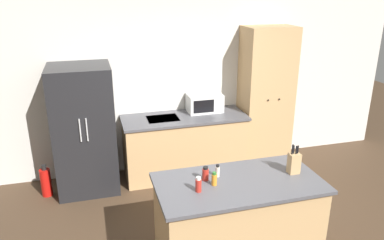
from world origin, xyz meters
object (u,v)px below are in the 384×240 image
at_px(spice_bottle_green_herb, 214,179).
at_px(spice_bottle_short_red, 205,174).
at_px(spice_bottle_amber_oil, 198,185).
at_px(pantry_cabinet, 266,97).
at_px(spice_bottle_tall_dark, 218,171).
at_px(fire_extinguisher, 46,182).
at_px(microwave, 204,103).
at_px(refrigerator, 84,129).
at_px(knife_block, 294,163).

bearing_deg(spice_bottle_green_herb, spice_bottle_short_red, 114.12).
xyz_separation_m(spice_bottle_amber_oil, spice_bottle_green_herb, (0.17, 0.07, -0.01)).
height_order(pantry_cabinet, spice_bottle_tall_dark, pantry_cabinet).
bearing_deg(fire_extinguisher, spice_bottle_amber_oil, -51.42).
bearing_deg(spice_bottle_green_herb, microwave, 74.97).
bearing_deg(refrigerator, spice_bottle_amber_oil, -64.00).
relative_size(pantry_cabinet, spice_bottle_amber_oil, 14.55).
relative_size(spice_bottle_tall_dark, spice_bottle_short_red, 0.91).
bearing_deg(pantry_cabinet, fire_extinguisher, -176.50).
xyz_separation_m(refrigerator, spice_bottle_green_herb, (1.16, -1.95, 0.12)).
distance_m(microwave, fire_extinguisher, 2.46).
xyz_separation_m(pantry_cabinet, knife_block, (-0.69, -2.05, -0.03)).
xyz_separation_m(refrigerator, spice_bottle_tall_dark, (1.25, -1.81, 0.12)).
relative_size(refrigerator, spice_bottle_short_red, 12.27).
xyz_separation_m(knife_block, spice_bottle_amber_oil, (-1.01, -0.09, -0.04)).
height_order(refrigerator, spice_bottle_green_herb, refrigerator).
bearing_deg(spice_bottle_tall_dark, spice_bottle_amber_oil, -139.93).
bearing_deg(knife_block, pantry_cabinet, 71.28).
bearing_deg(microwave, spice_bottle_green_herb, -105.03).
relative_size(refrigerator, knife_block, 5.56).
relative_size(refrigerator, fire_extinguisher, 3.83).
bearing_deg(knife_block, refrigerator, 135.84).
relative_size(refrigerator, spice_bottle_tall_dark, 13.43).
relative_size(refrigerator, microwave, 3.40).
xyz_separation_m(pantry_cabinet, spice_bottle_green_herb, (-1.53, -2.07, -0.08)).
relative_size(knife_block, fire_extinguisher, 0.69).
relative_size(pantry_cabinet, fire_extinguisher, 4.72).
xyz_separation_m(pantry_cabinet, spice_bottle_short_red, (-1.58, -1.96, -0.07)).
distance_m(spice_bottle_tall_dark, spice_bottle_short_red, 0.14).
xyz_separation_m(microwave, knife_block, (0.26, -2.12, -0.00)).
relative_size(pantry_cabinet, microwave, 4.19).
bearing_deg(pantry_cabinet, knife_block, -108.72).
height_order(refrigerator, spice_bottle_tall_dark, refrigerator).
bearing_deg(spice_bottle_green_herb, refrigerator, 120.72).
xyz_separation_m(refrigerator, pantry_cabinet, (2.69, 0.11, 0.20)).
xyz_separation_m(spice_bottle_tall_dark, fire_extinguisher, (-1.80, 1.72, -0.78)).
bearing_deg(microwave, spice_bottle_tall_dark, -103.83).
distance_m(knife_block, spice_bottle_green_herb, 0.83).
height_order(pantry_cabinet, microwave, pantry_cabinet).
relative_size(spice_bottle_tall_dark, spice_bottle_green_herb, 0.97).
xyz_separation_m(microwave, spice_bottle_short_red, (-0.62, -2.03, -0.05)).
distance_m(refrigerator, spice_bottle_green_herb, 2.28).
xyz_separation_m(pantry_cabinet, fire_extinguisher, (-3.25, -0.20, -0.86)).
relative_size(knife_block, spice_bottle_short_red, 2.21).
distance_m(pantry_cabinet, knife_block, 2.16).
height_order(pantry_cabinet, spice_bottle_amber_oil, pantry_cabinet).
bearing_deg(knife_block, spice_bottle_short_red, 173.88).
bearing_deg(microwave, spice_bottle_short_red, -107.12).
relative_size(pantry_cabinet, knife_block, 6.85).
height_order(spice_bottle_tall_dark, spice_bottle_green_herb, spice_bottle_green_herb).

